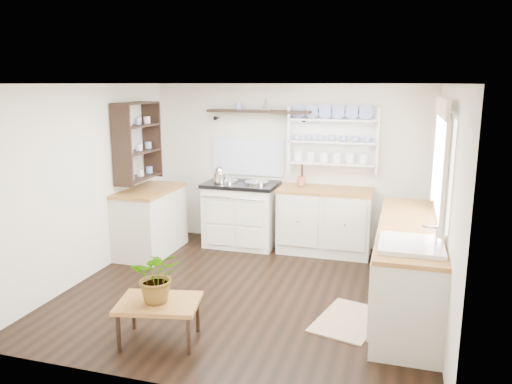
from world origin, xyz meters
TOP-DOWN VIEW (x-y plane):
  - floor at (0.00, 0.00)m, footprint 4.00×3.80m
  - wall_back at (0.00, 1.90)m, footprint 4.00×0.02m
  - wall_right at (2.00, 0.00)m, footprint 0.02×3.80m
  - wall_left at (-2.00, 0.00)m, footprint 0.02×3.80m
  - ceiling at (0.00, 0.00)m, footprint 4.00×3.80m
  - window at (1.95, 0.15)m, footprint 0.08×1.55m
  - aga_cooker at (-0.60, 1.57)m, footprint 1.03×0.72m
  - back_cabinets at (0.60, 1.60)m, footprint 1.27×0.63m
  - right_cabinets at (1.70, 0.10)m, footprint 0.62×2.43m
  - belfast_sink at (1.70, -0.65)m, footprint 0.55×0.60m
  - left_cabinets at (-1.70, 0.90)m, footprint 0.62×1.13m
  - plate_rack at (0.65, 1.86)m, footprint 1.20×0.22m
  - high_shelf at (-0.40, 1.78)m, footprint 1.50×0.29m
  - left_shelving at (-1.84, 0.90)m, footprint 0.28×0.80m
  - kettle at (-0.88, 1.45)m, footprint 0.18×0.18m
  - utensil_crock at (0.24, 1.68)m, footprint 0.11×0.11m
  - center_table at (-0.44, -1.29)m, footprint 0.81×0.65m
  - potted_plant at (-0.44, -1.29)m, footprint 0.53×0.50m
  - floor_rug at (1.16, -0.41)m, footprint 0.74×0.96m

SIDE VIEW (x-z plane):
  - floor at x=0.00m, z-range -0.01..0.01m
  - floor_rug at x=1.16m, z-range 0.00..0.02m
  - center_table at x=-0.44m, z-range 0.15..0.54m
  - right_cabinets at x=1.70m, z-range 0.01..0.91m
  - left_cabinets at x=-1.70m, z-range 0.01..0.91m
  - back_cabinets at x=0.60m, z-range 0.01..0.91m
  - aga_cooker at x=-0.60m, z-range -0.01..0.95m
  - potted_plant at x=-0.44m, z-range 0.39..0.87m
  - belfast_sink at x=1.70m, z-range 0.58..1.03m
  - utensil_crock at x=0.24m, z-range 0.91..1.03m
  - kettle at x=-0.88m, z-range 0.93..1.15m
  - wall_back at x=0.00m, z-range 0.00..2.30m
  - wall_right at x=2.00m, z-range 0.00..2.30m
  - wall_left at x=-2.00m, z-range 0.00..2.30m
  - left_shelving at x=-1.84m, z-range 1.02..2.08m
  - plate_rack at x=0.65m, z-range 1.11..2.01m
  - window at x=1.95m, z-range 0.95..2.17m
  - high_shelf at x=-0.40m, z-range 1.83..1.99m
  - ceiling at x=0.00m, z-range 2.29..2.30m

